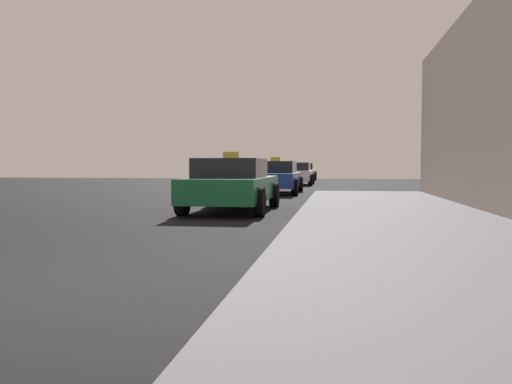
# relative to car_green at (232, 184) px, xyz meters

# --- Properties ---
(sidewalk) EXTENTS (4.00, 32.00, 0.15)m
(sidewalk) POSITION_rel_car_green_xyz_m (3.70, -8.46, -0.57)
(sidewalk) COLOR #5B5B60
(sidewalk) RESTS_ON ground_plane
(car_green) EXTENTS (1.93, 4.32, 1.43)m
(car_green) POSITION_rel_car_green_xyz_m (0.00, 0.00, 0.00)
(car_green) COLOR #196638
(car_green) RESTS_ON ground_plane
(car_blue) EXTENTS (1.93, 4.47, 1.43)m
(car_blue) POSITION_rel_car_green_xyz_m (0.13, 8.09, 0.00)
(car_blue) COLOR #233899
(car_blue) RESTS_ON ground_plane
(car_white) EXTENTS (2.00, 4.29, 1.27)m
(car_white) POSITION_rel_car_green_xyz_m (0.20, 17.33, -0.00)
(car_white) COLOR white
(car_white) RESTS_ON ground_plane
(car_yellow) EXTENTS (2.07, 4.29, 1.27)m
(car_yellow) POSITION_rel_car_green_xyz_m (-0.06, 26.63, 0.00)
(car_yellow) COLOR yellow
(car_yellow) RESTS_ON ground_plane
(car_red) EXTENTS (1.96, 4.24, 1.27)m
(car_red) POSITION_rel_car_green_xyz_m (-0.71, 35.32, -0.00)
(car_red) COLOR red
(car_red) RESTS_ON ground_plane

